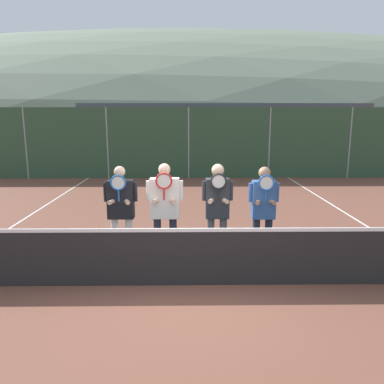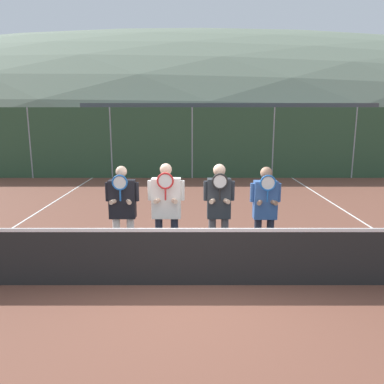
% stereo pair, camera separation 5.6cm
% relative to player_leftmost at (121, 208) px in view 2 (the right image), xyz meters
% --- Properties ---
extents(ground_plane, '(120.00, 120.00, 0.00)m').
position_rel_player_leftmost_xyz_m(ground_plane, '(1.23, -0.90, -1.04)').
color(ground_plane, brown).
extents(hill_distant, '(132.86, 73.81, 25.83)m').
position_rel_player_leftmost_xyz_m(hill_distant, '(1.23, 51.74, -1.04)').
color(hill_distant, slate).
rests_on(hill_distant, ground_plane).
extents(clubhouse_building, '(16.02, 5.50, 3.27)m').
position_rel_player_leftmost_xyz_m(clubhouse_building, '(3.22, 16.90, 0.62)').
color(clubhouse_building, beige).
rests_on(clubhouse_building, ground_plane).
extents(fence_back, '(20.51, 0.06, 2.95)m').
position_rel_player_leftmost_xyz_m(fence_back, '(1.23, 9.42, 0.44)').
color(fence_back, gray).
rests_on(fence_back, ground_plane).
extents(tennis_net, '(11.48, 0.09, 1.03)m').
position_rel_player_leftmost_xyz_m(tennis_net, '(1.23, -0.90, -0.56)').
color(tennis_net, gray).
rests_on(tennis_net, ground_plane).
extents(court_line_left_sideline, '(0.05, 16.00, 0.01)m').
position_rel_player_leftmost_xyz_m(court_line_left_sideline, '(-3.05, 2.10, -1.03)').
color(court_line_left_sideline, white).
rests_on(court_line_left_sideline, ground_plane).
extents(court_line_right_sideline, '(0.05, 16.00, 0.01)m').
position_rel_player_leftmost_xyz_m(court_line_right_sideline, '(5.50, 2.10, -1.03)').
color(court_line_right_sideline, white).
rests_on(court_line_right_sideline, ground_plane).
extents(player_leftmost, '(0.59, 0.34, 1.77)m').
position_rel_player_leftmost_xyz_m(player_leftmost, '(0.00, 0.00, 0.00)').
color(player_leftmost, white).
rests_on(player_leftmost, ground_plane).
extents(player_center_left, '(0.63, 0.34, 1.83)m').
position_rel_player_leftmost_xyz_m(player_center_left, '(0.77, -0.09, 0.05)').
color(player_center_left, '#232838').
rests_on(player_center_left, ground_plane).
extents(player_center_right, '(0.54, 0.34, 1.81)m').
position_rel_player_leftmost_xyz_m(player_center_right, '(1.68, -0.08, 0.03)').
color(player_center_right, '#56565B').
rests_on(player_center_right, ground_plane).
extents(player_rightmost, '(0.54, 0.34, 1.76)m').
position_rel_player_leftmost_xyz_m(player_rightmost, '(2.50, -0.02, -0.01)').
color(player_rightmost, '#232838').
rests_on(player_rightmost, ground_plane).
extents(car_far_left, '(4.47, 2.06, 1.73)m').
position_rel_player_leftmost_xyz_m(car_far_left, '(-4.72, 12.92, -0.15)').
color(car_far_left, slate).
rests_on(car_far_left, ground_plane).
extents(car_left_of_center, '(4.13, 2.06, 1.77)m').
position_rel_player_leftmost_xyz_m(car_left_of_center, '(0.08, 13.02, -0.13)').
color(car_left_of_center, black).
rests_on(car_left_of_center, ground_plane).
extents(car_center, '(4.15, 2.00, 1.79)m').
position_rel_player_leftmost_xyz_m(car_center, '(4.71, 12.58, -0.12)').
color(car_center, navy).
rests_on(car_center, ground_plane).
extents(car_right_of_center, '(4.42, 2.07, 1.73)m').
position_rel_player_leftmost_xyz_m(car_right_of_center, '(9.50, 12.90, -0.15)').
color(car_right_of_center, maroon).
rests_on(car_right_of_center, ground_plane).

